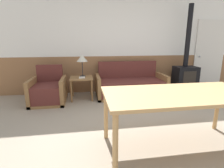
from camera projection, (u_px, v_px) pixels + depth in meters
The scene contains 10 objects.
ground_plane at pixel (162, 138), 2.60m from camera, with size 16.00×16.00×0.00m, color gray.
wall_back at pixel (124, 43), 4.80m from camera, with size 7.20×0.06×2.70m.
couch at pixel (130, 86), 4.56m from camera, with size 1.77×0.83×0.87m.
armchair at pixel (48, 92), 4.05m from camera, with size 0.77×0.82×0.84m.
side_table at pixel (82, 81), 4.27m from camera, with size 0.54×0.54×0.54m.
table_lamp at pixel (82, 59), 4.24m from camera, with size 0.27×0.27×0.54m.
book_stack at pixel (82, 78), 4.16m from camera, with size 0.14×0.10×0.03m.
dining_table at pixel (180, 98), 2.20m from camera, with size 1.92×0.91×0.78m.
wood_stove at pixel (185, 73), 4.75m from camera, with size 0.59×0.43×2.32m.
entry_door at pixel (209, 55), 5.23m from camera, with size 0.94×0.09×2.00m.
Camera 1 is at (-1.09, -2.19, 1.40)m, focal length 28.00 mm.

